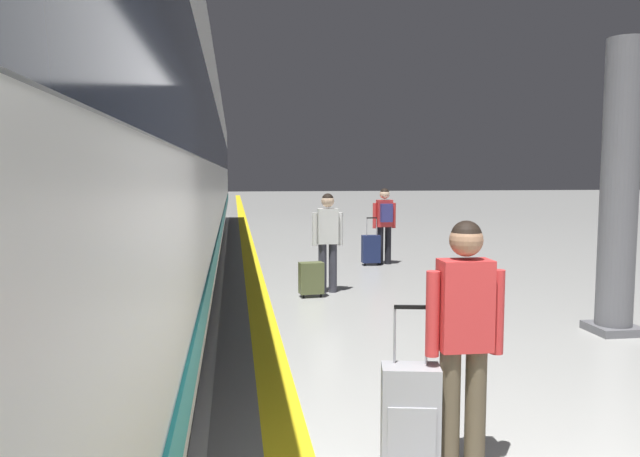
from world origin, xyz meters
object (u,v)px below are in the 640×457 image
object	(u,v)px
traveller_foreground	(464,328)
rolling_suitcase_foreground	(410,416)
high_speed_train	(118,138)
passenger_near	(328,235)
suitcase_near	(311,278)
suitcase_mid	(371,249)
platform_pillar	(619,195)
passenger_mid	(385,219)

from	to	relation	value
traveller_foreground	rolling_suitcase_foreground	xyz separation A→B (m)	(-0.35, 0.02, -0.58)
high_speed_train	traveller_foreground	bearing A→B (deg)	-60.60
high_speed_train	passenger_near	size ratio (longest dim) A/B	21.06
high_speed_train	suitcase_near	xyz separation A→B (m)	(2.90, 0.15, -2.20)
rolling_suitcase_foreground	suitcase_mid	bearing A→B (deg)	78.69
traveller_foreground	suitcase_near	distance (m)	5.82
high_speed_train	suitcase_near	world-z (taller)	high_speed_train
rolling_suitcase_foreground	platform_pillar	size ratio (longest dim) A/B	0.31
traveller_foreground	passenger_mid	size ratio (longest dim) A/B	1.02
rolling_suitcase_foreground	suitcase_mid	world-z (taller)	rolling_suitcase_foreground
suitcase_mid	platform_pillar	xyz separation A→B (m)	(1.77, -5.78, 1.37)
passenger_near	platform_pillar	size ratio (longest dim) A/B	0.46
platform_pillar	rolling_suitcase_foreground	bearing A→B (deg)	-138.98
traveller_foreground	rolling_suitcase_foreground	distance (m)	0.68
suitcase_near	suitcase_mid	size ratio (longest dim) A/B	0.54
passenger_mid	rolling_suitcase_foreground	bearing A→B (deg)	-103.16
high_speed_train	traveller_foreground	distance (m)	6.63
passenger_mid	suitcase_mid	xyz separation A→B (m)	(-0.32, -0.09, -0.63)
rolling_suitcase_foreground	suitcase_mid	xyz separation A→B (m)	(1.77, 8.86, -0.04)
passenger_mid	passenger_near	bearing A→B (deg)	-120.61
passenger_near	passenger_mid	size ratio (longest dim) A/B	1.00
rolling_suitcase_foreground	suitcase_mid	distance (m)	9.03
passenger_near	suitcase_mid	size ratio (longest dim) A/B	1.59
passenger_mid	platform_pillar	bearing A→B (deg)	-76.13
platform_pillar	passenger_mid	bearing A→B (deg)	103.87
rolling_suitcase_foreground	platform_pillar	xyz separation A→B (m)	(3.54, 3.08, 1.33)
high_speed_train	rolling_suitcase_foreground	world-z (taller)	high_speed_train
high_speed_train	rolling_suitcase_foreground	size ratio (longest dim) A/B	30.81
high_speed_train	passenger_near	distance (m)	3.60
traveller_foreground	suitcase_near	bearing A→B (deg)	92.69
traveller_foreground	high_speed_train	bearing A→B (deg)	119.40
traveller_foreground	passenger_near	bearing A→B (deg)	89.53
passenger_near	suitcase_near	distance (m)	0.80
suitcase_near	passenger_mid	world-z (taller)	passenger_mid
traveller_foreground	rolling_suitcase_foreground	world-z (taller)	traveller_foreground
traveller_foreground	suitcase_mid	bearing A→B (deg)	80.90
high_speed_train	platform_pillar	xyz separation A→B (m)	(6.36, -2.52, -0.78)
rolling_suitcase_foreground	suitcase_near	distance (m)	5.75
rolling_suitcase_foreground	traveller_foreground	bearing A→B (deg)	-3.35
traveller_foreground	platform_pillar	world-z (taller)	platform_pillar
passenger_near	suitcase_mid	xyz separation A→B (m)	(1.37, 2.77, -0.60)
rolling_suitcase_foreground	suitcase_near	world-z (taller)	rolling_suitcase_foreground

